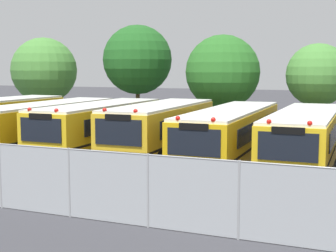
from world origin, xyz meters
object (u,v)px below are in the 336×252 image
at_px(school_bus_3, 161,129).
at_px(tree_1, 136,59).
at_px(school_bus_4, 231,133).
at_px(school_bus_5, 306,137).
at_px(school_bus_1, 48,123).
at_px(tree_2, 221,73).
at_px(school_bus_2, 100,126).
at_px(tree_0, 45,71).
at_px(tree_3, 316,74).

bearing_deg(school_bus_3, tree_1, -58.82).
height_order(school_bus_4, school_bus_5, school_bus_4).
height_order(school_bus_1, tree_1, tree_1).
distance_m(school_bus_1, tree_2, 11.26).
height_order(school_bus_1, school_bus_4, school_bus_4).
xyz_separation_m(school_bus_2, tree_0, (-9.72, 8.75, 2.73)).
bearing_deg(tree_1, tree_3, -5.26).
bearing_deg(school_bus_1, tree_2, -133.88).
relative_size(school_bus_2, tree_1, 1.33).
height_order(tree_1, tree_3, tree_1).
distance_m(tree_0, tree_2, 13.75).
distance_m(school_bus_4, tree_0, 19.02).
height_order(school_bus_1, tree_3, tree_3).
bearing_deg(school_bus_4, school_bus_2, -0.73).
bearing_deg(tree_2, school_bus_4, -70.54).
height_order(school_bus_3, school_bus_4, school_bus_3).
bearing_deg(tree_2, tree_1, 167.35).
bearing_deg(school_bus_3, tree_3, -127.31).
xyz_separation_m(school_bus_1, school_bus_5, (13.72, -0.10, -0.00)).
xyz_separation_m(tree_0, tree_1, (6.99, 1.05, 0.86)).
bearing_deg(tree_1, school_bus_5, -36.37).
bearing_deg(school_bus_5, school_bus_3, 1.60).
xyz_separation_m(school_bus_1, tree_0, (-6.25, 8.41, 2.77)).
distance_m(tree_0, tree_1, 7.12).
bearing_deg(tree_1, school_bus_3, -57.83).
distance_m(school_bus_5, tree_2, 10.54).
relative_size(school_bus_4, tree_1, 1.50).
bearing_deg(tree_2, school_bus_1, -133.31).
height_order(school_bus_2, tree_1, tree_1).
relative_size(tree_0, tree_3, 1.14).
bearing_deg(school_bus_1, school_bus_4, 177.67).
xyz_separation_m(school_bus_5, tree_3, (-0.46, 8.41, 2.65)).
relative_size(tree_1, tree_2, 1.15).
distance_m(tree_0, tree_3, 19.51).
distance_m(school_bus_5, tree_1, 16.53).
distance_m(school_bus_4, tree_2, 9.18).
bearing_deg(tree_0, tree_1, 8.57).
relative_size(school_bus_3, tree_2, 1.44).
relative_size(tree_0, tree_1, 0.90).
bearing_deg(tree_2, tree_0, 178.07).
bearing_deg(tree_3, school_bus_4, -108.25).
bearing_deg(tree_3, school_bus_1, -147.92).
distance_m(school_bus_2, school_bus_5, 10.26).
distance_m(school_bus_1, school_bus_2, 3.49).
distance_m(school_bus_1, tree_0, 10.84).
xyz_separation_m(school_bus_2, school_bus_4, (6.94, 0.02, -0.03)).
bearing_deg(tree_0, school_bus_3, -33.62).
bearing_deg(tree_1, school_bus_4, -45.32).
distance_m(school_bus_3, school_bus_5, 6.82).
relative_size(school_bus_3, tree_3, 1.60).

